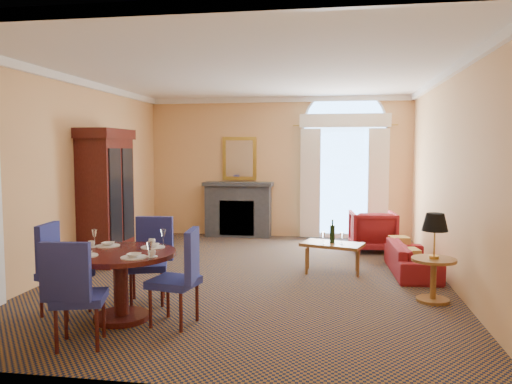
% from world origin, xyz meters
% --- Properties ---
extents(ground, '(7.50, 7.50, 0.00)m').
position_xyz_m(ground, '(0.00, 0.00, 0.00)').
color(ground, '#111B36').
rests_on(ground, ground).
extents(room_envelope, '(6.04, 7.52, 3.45)m').
position_xyz_m(room_envelope, '(-0.03, 0.67, 2.51)').
color(room_envelope, '#ECB471').
rests_on(room_envelope, ground).
extents(armoire, '(0.68, 1.21, 2.37)m').
position_xyz_m(armoire, '(-2.72, 0.59, 1.14)').
color(armoire, '#3B100D').
rests_on(armoire, ground).
extents(dining_table, '(1.29, 1.29, 1.01)m').
position_xyz_m(dining_table, '(-1.17, -2.26, 0.60)').
color(dining_table, '#3B100D').
rests_on(dining_table, ground).
extents(dining_chair_north, '(0.62, 0.62, 1.11)m').
position_xyz_m(dining_chair_north, '(-1.09, -1.48, 0.63)').
color(dining_chair_north, navy).
rests_on(dining_chair_north, ground).
extents(dining_chair_south, '(0.61, 0.61, 1.11)m').
position_xyz_m(dining_chair_south, '(-1.26, -3.16, 0.63)').
color(dining_chair_south, navy).
rests_on(dining_chair_south, ground).
extents(dining_chair_east, '(0.58, 0.58, 1.11)m').
position_xyz_m(dining_chair_east, '(-0.40, -2.32, 0.63)').
color(dining_chair_east, navy).
rests_on(dining_chair_east, ground).
extents(dining_chair_west, '(0.60, 0.60, 1.11)m').
position_xyz_m(dining_chair_west, '(-2.02, -2.18, 0.63)').
color(dining_chair_west, navy).
rests_on(dining_chair_west, ground).
extents(sofa, '(0.72, 1.69, 0.49)m').
position_xyz_m(sofa, '(2.55, 0.56, 0.24)').
color(sofa, maroon).
rests_on(sofa, ground).
extents(armchair, '(0.93, 0.95, 0.80)m').
position_xyz_m(armchair, '(2.05, 2.32, 0.40)').
color(armchair, maroon).
rests_on(armchair, ground).
extents(coffee_table, '(1.08, 0.80, 0.87)m').
position_xyz_m(coffee_table, '(1.27, 0.44, 0.46)').
color(coffee_table, brown).
rests_on(coffee_table, ground).
extents(side_table, '(0.58, 0.58, 1.15)m').
position_xyz_m(side_table, '(2.60, -0.94, 0.73)').
color(side_table, brown).
rests_on(side_table, ground).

